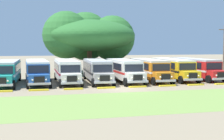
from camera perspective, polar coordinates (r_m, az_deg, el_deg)
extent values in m
plane|color=#84755B|center=(32.38, 2.17, -3.56)|extent=(220.00, 220.00, 0.00)
cube|color=olive|center=(25.27, 6.84, -5.92)|extent=(80.00, 9.83, 0.01)
cube|color=teal|center=(38.28, -19.40, -0.21)|extent=(2.58, 9.22, 2.10)
cube|color=white|center=(38.30, -19.39, -0.46)|extent=(2.61, 9.24, 0.24)
cube|color=black|center=(38.42, -17.49, 0.60)|extent=(0.11, 8.00, 0.80)
cube|color=#B2B2B7|center=(38.21, -19.45, 1.52)|extent=(2.50, 9.12, 0.22)
cube|color=teal|center=(33.10, -20.38, -1.88)|extent=(2.21, 1.42, 1.05)
cube|color=black|center=(32.36, -20.55, -1.99)|extent=(1.10, 0.11, 0.70)
cube|color=#B7B7BC|center=(32.38, -20.54, -2.75)|extent=(2.40, 0.22, 0.24)
cube|color=black|center=(33.66, -20.29, -0.02)|extent=(2.20, 0.08, 0.84)
cube|color=white|center=(42.87, -18.72, 0.16)|extent=(0.90, 0.07, 1.30)
sphere|color=#EAE5C6|center=(32.23, -19.33, -1.98)|extent=(0.20, 0.20, 0.20)
cylinder|color=black|center=(33.12, -18.28, -2.74)|extent=(0.29, 1.00, 1.00)
cylinder|color=black|center=(41.24, -17.25, -1.29)|extent=(0.29, 1.00, 1.00)
cylinder|color=black|center=(41.49, -20.55, -1.34)|extent=(0.29, 1.00, 1.00)
cube|color=#23519E|center=(38.31, -14.19, -0.09)|extent=(2.98, 9.32, 2.10)
cube|color=silver|center=(38.32, -14.19, -0.34)|extent=(3.01, 9.34, 0.24)
cube|color=black|center=(38.64, -12.34, 0.73)|extent=(0.46, 7.99, 0.80)
cube|color=black|center=(38.54, -16.11, 0.64)|extent=(0.46, 7.99, 0.80)
cube|color=silver|center=(38.23, -14.23, 1.64)|extent=(2.89, 9.21, 0.22)
cube|color=#23519E|center=(33.09, -13.79, -1.73)|extent=(2.27, 1.51, 1.05)
cube|color=black|center=(32.35, -13.73, -1.82)|extent=(1.10, 0.16, 0.70)
cube|color=#B7B7BC|center=(32.36, -13.71, -2.59)|extent=(2.41, 0.33, 0.24)
cube|color=black|center=(33.66, -13.88, 0.13)|extent=(2.20, 0.18, 0.84)
cube|color=silver|center=(42.92, -14.45, 0.26)|extent=(0.90, 0.11, 1.30)
sphere|color=#EAE5C6|center=(32.34, -12.49, -1.80)|extent=(0.20, 0.20, 0.20)
sphere|color=#EAE5C6|center=(32.27, -14.97, -1.86)|extent=(0.20, 0.20, 0.20)
cylinder|color=black|center=(33.32, -11.72, -2.55)|extent=(0.33, 1.01, 1.00)
cylinder|color=black|center=(33.21, -15.85, -2.66)|extent=(0.33, 1.01, 1.00)
cylinder|color=black|center=(41.45, -12.68, -1.17)|extent=(0.33, 1.01, 1.00)
cylinder|color=black|center=(41.36, -16.00, -1.24)|extent=(0.33, 1.01, 1.00)
cube|color=silver|center=(38.33, -8.71, 0.00)|extent=(2.62, 9.23, 2.10)
cube|color=maroon|center=(38.34, -8.71, -0.25)|extent=(2.65, 9.25, 0.24)
cube|color=black|center=(38.73, -6.89, 0.81)|extent=(0.15, 8.00, 0.80)
cube|color=black|center=(38.49, -10.64, 0.74)|extent=(0.15, 8.00, 0.80)
cube|color=silver|center=(38.25, -8.73, 1.74)|extent=(2.54, 9.13, 0.22)
cube|color=silver|center=(33.13, -7.80, -1.63)|extent=(2.22, 1.43, 1.05)
cube|color=black|center=(32.40, -7.65, -1.72)|extent=(1.10, 0.11, 0.70)
cube|color=#B7B7BC|center=(32.41, -7.64, -2.49)|extent=(2.40, 0.23, 0.24)
cube|color=black|center=(33.70, -7.95, 0.23)|extent=(2.20, 0.09, 0.84)
cube|color=maroon|center=(42.92, -9.31, 0.35)|extent=(0.90, 0.07, 1.30)
sphere|color=#EAE5C6|center=(32.44, -6.41, -1.70)|extent=(0.20, 0.20, 0.20)
sphere|color=#EAE5C6|center=(32.28, -8.88, -1.76)|extent=(0.20, 0.20, 0.20)
cylinder|color=black|center=(33.45, -5.77, -2.45)|extent=(0.29, 1.00, 1.00)
cylinder|color=black|center=(33.18, -9.87, -2.56)|extent=(0.29, 1.00, 1.00)
cylinder|color=black|center=(41.52, -7.45, -1.08)|extent=(0.29, 1.00, 1.00)
cylinder|color=black|center=(41.31, -10.76, -1.15)|extent=(0.29, 1.00, 1.00)
cube|color=#9E9993|center=(38.58, -2.97, 0.08)|extent=(2.80, 9.28, 2.10)
cube|color=#282828|center=(38.59, -2.97, -0.17)|extent=(2.84, 9.30, 0.24)
cube|color=black|center=(39.05, -1.20, 0.88)|extent=(0.31, 8.00, 0.80)
cube|color=black|center=(38.67, -4.90, 0.82)|extent=(0.31, 8.00, 0.80)
cube|color=#B2B2B7|center=(38.50, -2.98, 1.80)|extent=(2.72, 9.18, 0.22)
cube|color=#9E9993|center=(33.42, -1.60, -1.53)|extent=(2.25, 1.47, 1.05)
cube|color=black|center=(32.70, -1.37, -1.62)|extent=(1.10, 0.14, 0.70)
cube|color=#B7B7BC|center=(32.71, -1.36, -2.38)|extent=(2.41, 0.28, 0.24)
cube|color=black|center=(33.99, -1.80, 0.31)|extent=(2.20, 0.13, 0.84)
cube|color=#282828|center=(43.15, -3.89, 0.42)|extent=(0.90, 0.09, 1.30)
sphere|color=#EAE5C6|center=(32.78, -0.15, -1.61)|extent=(0.20, 0.20, 0.20)
sphere|color=#EAE5C6|center=(32.53, -2.57, -1.66)|extent=(0.20, 0.20, 0.20)
cylinder|color=black|center=(33.81, 0.38, -2.35)|extent=(0.31, 1.01, 1.00)
cylinder|color=black|center=(33.40, -3.66, -2.45)|extent=(0.31, 1.01, 1.00)
cylinder|color=black|center=(41.81, -1.96, -1.00)|extent=(0.31, 1.01, 1.00)
cylinder|color=black|center=(41.48, -5.23, -1.07)|extent=(0.31, 1.01, 1.00)
cube|color=silver|center=(39.11, 2.07, 0.15)|extent=(2.62, 9.23, 2.10)
cube|color=red|center=(39.13, 2.07, -0.10)|extent=(2.65, 9.25, 0.24)
cube|color=black|center=(39.74, 3.71, 0.93)|extent=(0.14, 8.00, 0.80)
cube|color=black|center=(39.03, 0.16, 0.88)|extent=(0.14, 8.00, 0.80)
cube|color=silver|center=(39.04, 2.07, 1.84)|extent=(2.54, 9.13, 0.22)
cube|color=silver|center=(34.13, 4.57, -1.41)|extent=(2.22, 1.43, 1.05)
cube|color=black|center=(33.43, 4.98, -1.50)|extent=(1.10, 0.11, 0.70)
cube|color=#B7B7BC|center=(33.44, 5.00, -2.24)|extent=(2.40, 0.23, 0.24)
cube|color=black|center=(34.67, 4.22, 0.38)|extent=(2.20, 0.09, 0.84)
cube|color=red|center=(43.56, 0.36, 0.48)|extent=(0.90, 0.07, 1.30)
sphere|color=#EAE5C6|center=(33.62, 6.13, -1.48)|extent=(0.20, 0.20, 0.20)
sphere|color=#EAE5C6|center=(33.16, 3.86, -1.54)|extent=(0.20, 0.20, 0.20)
cylinder|color=black|center=(34.69, 6.39, -2.20)|extent=(0.29, 1.00, 1.00)
cylinder|color=black|center=(33.92, 2.59, -2.33)|extent=(0.29, 1.00, 1.00)
cylinder|color=black|center=(42.41, 2.48, -0.92)|extent=(0.29, 1.00, 1.00)
cylinder|color=black|center=(41.79, -0.67, -1.00)|extent=(0.29, 1.00, 1.00)
cube|color=orange|center=(40.30, 6.89, 0.25)|extent=(2.58, 9.22, 2.10)
cube|color=white|center=(40.31, 6.89, 0.01)|extent=(2.61, 9.24, 0.24)
cube|color=black|center=(40.99, 8.43, 1.01)|extent=(0.11, 8.00, 0.80)
cube|color=black|center=(40.13, 5.05, 0.96)|extent=(0.11, 8.00, 0.80)
cube|color=beige|center=(40.22, 6.91, 1.90)|extent=(2.50, 9.12, 0.22)
cube|color=orange|center=(35.43, 9.81, -1.24)|extent=(2.21, 1.42, 1.05)
cube|color=black|center=(34.75, 10.28, -1.32)|extent=(1.10, 0.11, 0.70)
cube|color=#B7B7BC|center=(34.76, 10.29, -2.04)|extent=(2.40, 0.22, 0.24)
cube|color=black|center=(35.95, 9.41, 0.49)|extent=(2.20, 0.08, 0.84)
cube|color=white|center=(44.66, 4.87, 0.56)|extent=(0.90, 0.07, 1.30)
sphere|color=#EAE5C6|center=(34.98, 11.36, -1.30)|extent=(0.20, 0.20, 0.20)
sphere|color=#EAE5C6|center=(34.43, 9.24, -1.36)|extent=(0.20, 0.20, 0.20)
cylinder|color=black|center=(36.06, 11.49, -2.01)|extent=(0.29, 1.00, 1.00)
cylinder|color=black|center=(35.13, 7.92, -2.13)|extent=(0.29, 1.00, 1.00)
cylinder|color=black|center=(43.60, 7.02, -0.80)|extent=(0.29, 1.00, 1.00)
cylinder|color=black|center=(42.84, 4.00, -0.87)|extent=(0.29, 1.00, 1.00)
cube|color=yellow|center=(42.12, 11.37, 0.38)|extent=(2.55, 9.21, 2.10)
cube|color=black|center=(42.14, 11.37, 0.16)|extent=(2.58, 9.23, 0.24)
cube|color=black|center=(42.90, 12.76, 1.11)|extent=(0.09, 8.00, 0.80)
cube|color=black|center=(41.85, 9.63, 1.07)|extent=(0.09, 8.00, 0.80)
cube|color=silver|center=(42.06, 11.39, 1.96)|extent=(2.47, 9.11, 0.22)
cube|color=yellow|center=(37.43, 14.72, -1.01)|extent=(2.21, 1.41, 1.05)
cube|color=black|center=(36.78, 15.26, -1.09)|extent=(1.10, 0.11, 0.70)
cube|color=#B7B7BC|center=(36.79, 15.28, -1.76)|extent=(2.40, 0.21, 0.24)
cube|color=black|center=(37.94, 14.28, 0.62)|extent=(2.20, 0.07, 0.84)
cube|color=black|center=(46.36, 9.00, 0.67)|extent=(0.90, 0.07, 1.30)
sphere|color=#EAE5C6|center=(37.07, 16.25, -1.06)|extent=(0.20, 0.20, 0.20)
sphere|color=#EAE5C6|center=(36.41, 14.33, -1.12)|extent=(0.20, 0.20, 0.20)
cylinder|color=black|center=(38.15, 16.23, -1.74)|extent=(0.29, 1.00, 1.00)
cylinder|color=black|center=(37.03, 12.99, -1.86)|extent=(0.29, 1.00, 1.00)
cylinder|color=black|center=(45.43, 11.15, -0.64)|extent=(0.29, 1.00, 1.00)
cylinder|color=black|center=(44.49, 8.34, -0.71)|extent=(0.29, 1.00, 1.00)
cube|color=red|center=(43.60, 15.41, 0.45)|extent=(3.04, 9.33, 2.10)
cube|color=white|center=(43.61, 15.40, 0.23)|extent=(3.07, 9.35, 0.24)
cube|color=black|center=(44.51, 16.60, 1.15)|extent=(0.51, 7.99, 0.80)
cube|color=black|center=(43.16, 13.78, 1.11)|extent=(0.51, 7.99, 0.80)
cube|color=#B2B2B7|center=(43.53, 15.44, 1.97)|extent=(2.95, 9.23, 0.22)
cube|color=red|center=(39.28, 19.52, -0.87)|extent=(2.28, 1.53, 1.05)
cube|color=black|center=(38.69, 20.17, -0.93)|extent=(1.10, 0.16, 0.70)
cube|color=#B7B7BC|center=(38.70, 20.19, -1.57)|extent=(2.41, 0.34, 0.24)
cube|color=black|center=(39.74, 18.99, 0.69)|extent=(2.20, 0.19, 0.84)
cube|color=white|center=(47.56, 12.43, 0.72)|extent=(0.90, 0.11, 1.30)
sphere|color=#EAE5C6|center=(38.23, 19.38, -0.97)|extent=(0.20, 0.20, 0.20)
cylinder|color=black|center=(38.72, 17.98, -1.69)|extent=(0.34, 1.01, 1.00)
cylinder|color=black|center=(46.85, 14.66, -0.54)|extent=(0.34, 1.01, 1.00)
cylinder|color=black|center=(45.64, 12.09, -0.63)|extent=(0.34, 1.01, 1.00)
cube|color=yellow|center=(31.85, -20.30, -3.85)|extent=(2.00, 0.36, 0.15)
cube|color=yellow|center=(31.63, -13.85, -3.76)|extent=(2.00, 0.36, 0.15)
cube|color=yellow|center=(31.80, -7.39, -3.61)|extent=(2.00, 0.36, 0.15)
cube|color=yellow|center=(32.37, -1.09, -3.43)|extent=(2.00, 0.36, 0.15)
cube|color=yellow|center=(33.31, 4.93, -3.21)|extent=(2.00, 0.36, 0.15)
cube|color=yellow|center=(34.60, 10.55, -2.98)|extent=(2.00, 0.36, 0.15)
cube|color=yellow|center=(36.19, 15.73, -2.74)|extent=(2.00, 0.36, 0.15)
cube|color=yellow|center=(38.06, 20.43, -2.50)|extent=(2.00, 0.36, 0.15)
cylinder|color=brown|center=(49.14, -4.32, 1.82)|extent=(0.81, 0.81, 4.39)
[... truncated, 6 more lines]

